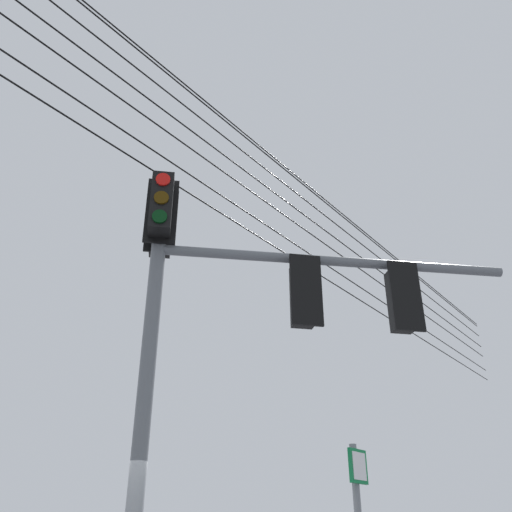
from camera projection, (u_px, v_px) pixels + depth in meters
name	position (u px, v px, depth m)	size (l,w,h in m)	color
signal_mast_assembly	(236.00, 303.00, 7.55)	(1.74, 5.18, 6.35)	slate
overhead_wire_span	(224.00, 158.00, 9.81)	(14.97, 24.58, 2.85)	black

